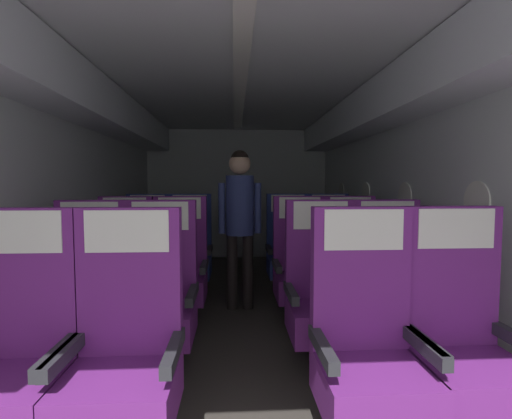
# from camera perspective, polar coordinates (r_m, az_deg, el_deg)

# --- Properties ---
(ground) EXTENTS (3.31, 6.56, 0.02)m
(ground) POSITION_cam_1_polar(r_m,az_deg,el_deg) (3.60, -2.31, -16.82)
(ground) COLOR #3D3833
(fuselage_shell) EXTENTS (3.19, 6.21, 2.25)m
(fuselage_shell) POSITION_cam_1_polar(r_m,az_deg,el_deg) (3.63, -2.44, 9.50)
(fuselage_shell) COLOR silver
(fuselage_shell) RESTS_ON ground
(seat_a_left_window) EXTENTS (0.52, 0.49, 1.15)m
(seat_a_left_window) POSITION_cam_1_polar(r_m,az_deg,el_deg) (2.13, -32.92, -18.40)
(seat_a_left_window) COLOR #38383D
(seat_a_left_window) RESTS_ON ground
(seat_a_left_aisle) EXTENTS (0.52, 0.49, 1.15)m
(seat_a_left_aisle) POSITION_cam_1_polar(r_m,az_deg,el_deg) (1.95, -19.32, -20.19)
(seat_a_left_aisle) COLOR #38383D
(seat_a_left_aisle) RESTS_ON ground
(seat_a_right_aisle) EXTENTS (0.52, 0.49, 1.15)m
(seat_a_right_aisle) POSITION_cam_1_polar(r_m,az_deg,el_deg) (2.20, 28.82, -17.59)
(seat_a_right_aisle) COLOR #38383D
(seat_a_right_aisle) RESTS_ON ground
(seat_a_right_window) EXTENTS (0.52, 0.49, 1.15)m
(seat_a_right_window) POSITION_cam_1_polar(r_m,az_deg,el_deg) (1.98, 16.59, -19.71)
(seat_a_right_window) COLOR #38383D
(seat_a_right_window) RESTS_ON ground
(seat_b_left_window) EXTENTS (0.52, 0.49, 1.15)m
(seat_b_left_window) POSITION_cam_1_polar(r_m,az_deg,el_deg) (2.89, -24.21, -12.30)
(seat_b_left_window) COLOR #38383D
(seat_b_left_window) RESTS_ON ground
(seat_b_left_aisle) EXTENTS (0.52, 0.49, 1.15)m
(seat_b_left_aisle) POSITION_cam_1_polar(r_m,az_deg,el_deg) (2.75, -14.47, -12.92)
(seat_b_left_aisle) COLOR #38383D
(seat_b_left_aisle) RESTS_ON ground
(seat_b_right_aisle) EXTENTS (0.52, 0.49, 1.15)m
(seat_b_right_aisle) POSITION_cam_1_polar(r_m,az_deg,el_deg) (2.91, 19.71, -12.07)
(seat_b_right_aisle) COLOR #38383D
(seat_b_right_aisle) RESTS_ON ground
(seat_b_right_window) EXTENTS (0.52, 0.49, 1.15)m
(seat_b_right_window) POSITION_cam_1_polar(r_m,az_deg,el_deg) (2.76, 10.04, -12.78)
(seat_b_right_window) COLOR #38383D
(seat_b_right_window) RESTS_ON ground
(seat_c_left_window) EXTENTS (0.52, 0.49, 1.15)m
(seat_c_left_window) POSITION_cam_1_polar(r_m,az_deg,el_deg) (3.67, -19.45, -8.76)
(seat_c_left_window) COLOR #38383D
(seat_c_left_window) RESTS_ON ground
(seat_c_left_aisle) EXTENTS (0.52, 0.49, 1.15)m
(seat_c_left_aisle) POSITION_cam_1_polar(r_m,az_deg,el_deg) (3.56, -11.57, -8.99)
(seat_c_left_aisle) COLOR #38383D
(seat_c_left_aisle) RESTS_ON ground
(seat_c_right_aisle) EXTENTS (0.52, 0.49, 1.15)m
(seat_c_right_aisle) POSITION_cam_1_polar(r_m,az_deg,el_deg) (3.69, 14.38, -8.59)
(seat_c_right_aisle) COLOR #38383D
(seat_c_right_aisle) RESTS_ON ground
(seat_c_right_window) EXTENTS (0.52, 0.49, 1.15)m
(seat_c_right_window) POSITION_cam_1_polar(r_m,az_deg,el_deg) (3.58, 6.82, -8.87)
(seat_c_right_window) COLOR #38383D
(seat_c_right_window) RESTS_ON ground
(seat_d_left_window) EXTENTS (0.52, 0.49, 1.15)m
(seat_d_left_window) POSITION_cam_1_polar(r_m,az_deg,el_deg) (4.47, -16.23, -6.45)
(seat_d_left_window) COLOR #38383D
(seat_d_left_window) RESTS_ON ground
(seat_d_left_aisle) EXTENTS (0.52, 0.49, 1.15)m
(seat_d_left_aisle) POSITION_cam_1_polar(r_m,az_deg,el_deg) (4.41, -10.06, -6.49)
(seat_d_left_aisle) COLOR #38383D
(seat_d_left_aisle) RESTS_ON ground
(seat_d_right_aisle) EXTENTS (0.52, 0.49, 1.15)m
(seat_d_right_aisle) POSITION_cam_1_polar(r_m,az_deg,el_deg) (4.51, 11.11, -6.28)
(seat_d_right_aisle) COLOR #38383D
(seat_d_right_aisle) RESTS_ON ground
(seat_d_right_window) EXTENTS (0.52, 0.49, 1.15)m
(seat_d_right_window) POSITION_cam_1_polar(r_m,az_deg,el_deg) (4.42, 4.96, -6.42)
(seat_d_right_window) COLOR #38383D
(seat_d_right_window) RESTS_ON ground
(flight_attendant) EXTENTS (0.43, 0.28, 1.60)m
(flight_attendant) POSITION_cam_1_polar(r_m,az_deg,el_deg) (3.76, -2.47, -0.36)
(flight_attendant) COLOR black
(flight_attendant) RESTS_ON ground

